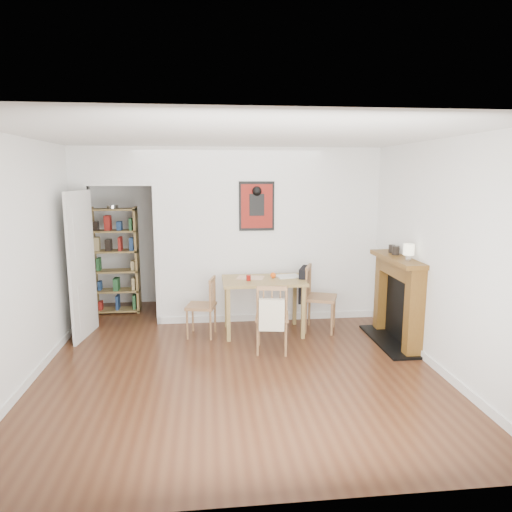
{
  "coord_description": "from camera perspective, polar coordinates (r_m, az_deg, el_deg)",
  "views": [
    {
      "loc": [
        -0.33,
        -5.32,
        2.21
      ],
      "look_at": [
        0.31,
        0.6,
        1.14
      ],
      "focal_mm": 32.0,
      "sensor_mm": 36.0,
      "label": 1
    }
  ],
  "objects": [
    {
      "name": "orange_fruit",
      "position": [
        6.41,
        2.15,
        -2.42
      ],
      "size": [
        0.08,
        0.08,
        0.08
      ],
      "primitive_type": "sphere",
      "color": "#EF530C",
      "rests_on": "dining_table"
    },
    {
      "name": "room_shell",
      "position": [
        6.74,
        -2.47,
        2.39
      ],
      "size": [
        5.2,
        5.2,
        5.2
      ],
      "color": "silver",
      "rests_on": "ground"
    },
    {
      "name": "notebook",
      "position": [
        6.49,
        4.0,
        -2.56
      ],
      "size": [
        0.37,
        0.3,
        0.02
      ],
      "primitive_type": "cube",
      "rotation": [
        0.0,
        0.0,
        0.19
      ],
      "color": "silver",
      "rests_on": "dining_table"
    },
    {
      "name": "ceramic_jar_a",
      "position": [
        6.3,
        17.06,
        0.67
      ],
      "size": [
        0.1,
        0.1,
        0.12
      ],
      "primitive_type": "cylinder",
      "color": "black",
      "rests_on": "fireplace"
    },
    {
      "name": "chair_left",
      "position": [
        6.35,
        -6.88,
        -6.32
      ],
      "size": [
        0.49,
        0.49,
        0.83
      ],
      "color": "#976B46",
      "rests_on": "ground"
    },
    {
      "name": "chair_right",
      "position": [
        6.57,
        7.89,
        -5.12
      ],
      "size": [
        0.65,
        0.61,
        0.94
      ],
      "color": "#976B46",
      "rests_on": "ground"
    },
    {
      "name": "bookshelf",
      "position": [
        7.63,
        -17.14,
        -0.62
      ],
      "size": [
        0.72,
        0.29,
        1.7
      ],
      "color": "#9D7F49",
      "rests_on": "ground"
    },
    {
      "name": "dining_table",
      "position": [
        6.37,
        0.93,
        -3.73
      ],
      "size": [
        1.13,
        0.72,
        0.77
      ],
      "color": "#9D7F49",
      "rests_on": "ground"
    },
    {
      "name": "ceramic_jar_b",
      "position": [
        6.45,
        16.62,
        0.87
      ],
      "size": [
        0.09,
        0.09,
        0.11
      ],
      "primitive_type": "cylinder",
      "color": "black",
      "rests_on": "fireplace"
    },
    {
      "name": "fireplace",
      "position": [
        6.31,
        17.37,
        -4.94
      ],
      "size": [
        0.45,
        1.25,
        1.16
      ],
      "color": "brown",
      "rests_on": "ground"
    },
    {
      "name": "placemat",
      "position": [
        6.43,
        -0.7,
        -2.72
      ],
      "size": [
        0.43,
        0.37,
        0.0
      ],
      "primitive_type": "cube",
      "rotation": [
        0.0,
        0.0,
        -0.27
      ],
      "color": "beige",
      "rests_on": "dining_table"
    },
    {
      "name": "ground",
      "position": [
        5.77,
        -2.47,
        -12.35
      ],
      "size": [
        5.2,
        5.2,
        0.0
      ],
      "primitive_type": "plane",
      "color": "#4D2C19",
      "rests_on": "ground"
    },
    {
      "name": "red_glass",
      "position": [
        6.25,
        -0.95,
        -2.74
      ],
      "size": [
        0.06,
        0.06,
        0.08
      ],
      "primitive_type": "cylinder",
      "color": "maroon",
      "rests_on": "dining_table"
    },
    {
      "name": "mantel_lamp",
      "position": [
        5.88,
        18.55,
        0.66
      ],
      "size": [
        0.13,
        0.13,
        0.21
      ],
      "color": "silver",
      "rests_on": "fireplace"
    },
    {
      "name": "chair_front",
      "position": [
        5.75,
        2.02,
        -7.61
      ],
      "size": [
        0.51,
        0.56,
        0.89
      ],
      "color": "#976B46",
      "rests_on": "ground"
    }
  ]
}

